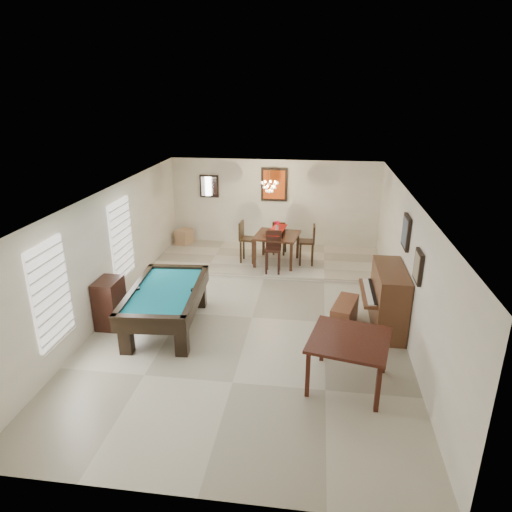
% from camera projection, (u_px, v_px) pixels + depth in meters
% --- Properties ---
extents(ground_plane, '(6.00, 9.00, 0.02)m').
position_uv_depth(ground_plane, '(252.00, 318.00, 9.52)').
color(ground_plane, beige).
extents(wall_back, '(6.00, 0.04, 2.60)m').
position_uv_depth(wall_back, '(274.00, 205.00, 13.24)').
color(wall_back, silver).
rests_on(wall_back, ground_plane).
extents(wall_front, '(6.00, 0.04, 2.60)m').
position_uv_depth(wall_front, '(192.00, 408.00, 4.88)').
color(wall_front, silver).
rests_on(wall_front, ground_plane).
extents(wall_left, '(0.04, 9.00, 2.60)m').
position_uv_depth(wall_left, '(109.00, 252.00, 9.44)').
color(wall_left, silver).
rests_on(wall_left, ground_plane).
extents(wall_right, '(0.04, 9.00, 2.60)m').
position_uv_depth(wall_right, '(408.00, 267.00, 8.68)').
color(wall_right, silver).
rests_on(wall_right, ground_plane).
extents(ceiling, '(6.00, 9.00, 0.04)m').
position_uv_depth(ceiling, '(252.00, 195.00, 8.61)').
color(ceiling, white).
rests_on(ceiling, wall_back).
extents(dining_step, '(6.00, 2.50, 0.12)m').
position_uv_depth(dining_step, '(269.00, 260.00, 12.51)').
color(dining_step, beige).
rests_on(dining_step, ground_plane).
extents(window_left_front, '(0.06, 1.00, 1.70)m').
position_uv_depth(window_left_front, '(51.00, 293.00, 7.36)').
color(window_left_front, white).
rests_on(window_left_front, wall_left).
extents(window_left_rear, '(0.06, 1.00, 1.70)m').
position_uv_depth(window_left_rear, '(121.00, 239.00, 9.96)').
color(window_left_rear, white).
rests_on(window_left_rear, wall_left).
extents(pool_table, '(1.49, 2.52, 0.81)m').
position_uv_depth(pool_table, '(167.00, 309.00, 9.01)').
color(pool_table, black).
rests_on(pool_table, ground_plane).
extents(square_table, '(1.44, 1.44, 0.83)m').
position_uv_depth(square_table, '(348.00, 361.00, 7.26)').
color(square_table, black).
rests_on(square_table, ground_plane).
extents(upright_piano, '(0.85, 1.52, 1.26)m').
position_uv_depth(upright_piano, '(381.00, 299.00, 8.91)').
color(upright_piano, brown).
rests_on(upright_piano, ground_plane).
extents(piano_bench, '(0.61, 1.03, 0.53)m').
position_uv_depth(piano_bench, '(344.00, 314.00, 9.08)').
color(piano_bench, brown).
rests_on(piano_bench, ground_plane).
extents(apothecary_chest, '(0.44, 0.66, 0.98)m').
position_uv_depth(apothecary_chest, '(110.00, 303.00, 9.06)').
color(apothecary_chest, black).
rests_on(apothecary_chest, ground_plane).
extents(dining_table, '(1.22, 1.22, 0.91)m').
position_uv_depth(dining_table, '(277.00, 247.00, 11.99)').
color(dining_table, black).
rests_on(dining_table, dining_step).
extents(flower_vase, '(0.18, 0.18, 0.26)m').
position_uv_depth(flower_vase, '(277.00, 225.00, 11.79)').
color(flower_vase, red).
rests_on(flower_vase, dining_table).
extents(dining_chair_south, '(0.40, 0.40, 1.05)m').
position_uv_depth(dining_chair_south, '(273.00, 253.00, 11.35)').
color(dining_chair_south, black).
rests_on(dining_chair_south, dining_step).
extents(dining_chair_north, '(0.38, 0.38, 0.95)m').
position_uv_depth(dining_chair_north, '(280.00, 237.00, 12.66)').
color(dining_chair_north, black).
rests_on(dining_chair_north, dining_step).
extents(dining_chair_west, '(0.44, 0.44, 1.09)m').
position_uv_depth(dining_chair_west, '(248.00, 242.00, 12.05)').
color(dining_chair_west, black).
rests_on(dining_chair_west, dining_step).
extents(dining_chair_east, '(0.41, 0.41, 1.06)m').
position_uv_depth(dining_chair_east, '(307.00, 245.00, 11.89)').
color(dining_chair_east, black).
rests_on(dining_chair_east, dining_step).
extents(corner_bench, '(0.50, 0.56, 0.43)m').
position_uv_depth(corner_bench, '(184.00, 237.00, 13.56)').
color(corner_bench, tan).
rests_on(corner_bench, dining_step).
extents(chandelier, '(0.44, 0.44, 0.60)m').
position_uv_depth(chandelier, '(270.00, 183.00, 11.72)').
color(chandelier, '#FFE5B2').
rests_on(chandelier, ceiling).
extents(back_painting, '(0.75, 0.06, 0.95)m').
position_uv_depth(back_painting, '(274.00, 185.00, 12.99)').
color(back_painting, '#D84C14').
rests_on(back_painting, wall_back).
extents(back_mirror, '(0.55, 0.06, 0.65)m').
position_uv_depth(back_mirror, '(209.00, 186.00, 13.27)').
color(back_mirror, white).
rests_on(back_mirror, wall_back).
extents(right_picture_upper, '(0.06, 0.55, 0.65)m').
position_uv_depth(right_picture_upper, '(406.00, 232.00, 8.76)').
color(right_picture_upper, slate).
rests_on(right_picture_upper, wall_right).
extents(right_picture_lower, '(0.06, 0.45, 0.55)m').
position_uv_depth(right_picture_lower, '(418.00, 267.00, 7.62)').
color(right_picture_lower, gray).
rests_on(right_picture_lower, wall_right).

